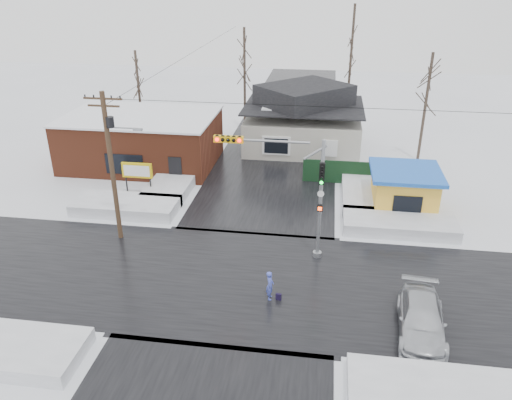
# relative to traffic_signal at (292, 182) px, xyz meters

# --- Properties ---
(ground) EXTENTS (120.00, 120.00, 0.00)m
(ground) POSITION_rel_traffic_signal_xyz_m (-2.43, -2.97, -4.54)
(ground) COLOR white
(ground) RESTS_ON ground
(road_ns) EXTENTS (10.00, 120.00, 0.02)m
(road_ns) POSITION_rel_traffic_signal_xyz_m (-2.43, -2.97, -4.53)
(road_ns) COLOR black
(road_ns) RESTS_ON ground
(road_ew) EXTENTS (120.00, 10.00, 0.02)m
(road_ew) POSITION_rel_traffic_signal_xyz_m (-2.43, -2.97, -4.53)
(road_ew) COLOR black
(road_ew) RESTS_ON ground
(snowbank_nw) EXTENTS (7.00, 3.00, 0.80)m
(snowbank_nw) POSITION_rel_traffic_signal_xyz_m (-11.43, 4.03, -4.14)
(snowbank_nw) COLOR white
(snowbank_nw) RESTS_ON ground
(snowbank_ne) EXTENTS (7.00, 3.00, 0.80)m
(snowbank_ne) POSITION_rel_traffic_signal_xyz_m (6.57, 4.03, -4.14)
(snowbank_ne) COLOR white
(snowbank_ne) RESTS_ON ground
(snowbank_sw) EXTENTS (7.00, 3.00, 0.70)m
(snowbank_sw) POSITION_rel_traffic_signal_xyz_m (-11.43, -9.97, -4.19)
(snowbank_sw) COLOR white
(snowbank_sw) RESTS_ON ground
(snowbank_se) EXTENTS (7.00, 3.00, 0.70)m
(snowbank_se) POSITION_rel_traffic_signal_xyz_m (6.57, -9.97, -4.19)
(snowbank_se) COLOR white
(snowbank_se) RESTS_ON ground
(snowbank_nside_w) EXTENTS (3.00, 8.00, 0.80)m
(snowbank_nside_w) POSITION_rel_traffic_signal_xyz_m (-9.43, 9.03, -4.14)
(snowbank_nside_w) COLOR white
(snowbank_nside_w) RESTS_ON ground
(snowbank_nside_e) EXTENTS (3.00, 8.00, 0.80)m
(snowbank_nside_e) POSITION_rel_traffic_signal_xyz_m (4.57, 9.03, -4.14)
(snowbank_nside_e) COLOR white
(snowbank_nside_e) RESTS_ON ground
(traffic_signal) EXTENTS (6.05, 0.68, 7.00)m
(traffic_signal) POSITION_rel_traffic_signal_xyz_m (0.00, 0.00, 0.00)
(traffic_signal) COLOR gray
(traffic_signal) RESTS_ON ground
(utility_pole) EXTENTS (3.15, 0.44, 9.00)m
(utility_pole) POSITION_rel_traffic_signal_xyz_m (-10.36, 0.53, 0.57)
(utility_pole) COLOR #382619
(utility_pole) RESTS_ON ground
(brick_building) EXTENTS (12.20, 8.20, 4.12)m
(brick_building) POSITION_rel_traffic_signal_xyz_m (-13.43, 13.03, -2.46)
(brick_building) COLOR brown
(brick_building) RESTS_ON ground
(marquee_sign) EXTENTS (2.20, 0.21, 2.55)m
(marquee_sign) POSITION_rel_traffic_signal_xyz_m (-11.43, 6.53, -2.62)
(marquee_sign) COLOR black
(marquee_sign) RESTS_ON ground
(house) EXTENTS (10.40, 8.40, 5.76)m
(house) POSITION_rel_traffic_signal_xyz_m (-0.43, 19.03, -1.92)
(house) COLOR beige
(house) RESTS_ON ground
(kiosk) EXTENTS (4.60, 4.60, 2.88)m
(kiosk) POSITION_rel_traffic_signal_xyz_m (7.07, 7.03, -3.08)
(kiosk) COLOR yellow
(kiosk) RESTS_ON ground
(fence) EXTENTS (8.00, 0.12, 1.80)m
(fence) POSITION_rel_traffic_signal_xyz_m (4.07, 11.03, -3.64)
(fence) COLOR black
(fence) RESTS_ON ground
(tree_far_left) EXTENTS (3.00, 3.00, 10.00)m
(tree_far_left) POSITION_rel_traffic_signal_xyz_m (-6.43, 23.03, 3.41)
(tree_far_left) COLOR #332821
(tree_far_left) RESTS_ON ground
(tree_far_mid) EXTENTS (3.00, 3.00, 12.00)m
(tree_far_mid) POSITION_rel_traffic_signal_xyz_m (3.57, 25.03, 5.00)
(tree_far_mid) COLOR #332821
(tree_far_mid) RESTS_ON ground
(tree_far_right) EXTENTS (3.00, 3.00, 9.00)m
(tree_far_right) POSITION_rel_traffic_signal_xyz_m (9.57, 17.03, 2.62)
(tree_far_right) COLOR #332821
(tree_far_right) RESTS_ON ground
(tree_far_west) EXTENTS (3.00, 3.00, 8.00)m
(tree_far_west) POSITION_rel_traffic_signal_xyz_m (-16.43, 21.03, 1.82)
(tree_far_west) COLOR #332821
(tree_far_west) RESTS_ON ground
(pedestrian) EXTENTS (0.42, 0.60, 1.55)m
(pedestrian) POSITION_rel_traffic_signal_xyz_m (-0.64, -4.33, -3.76)
(pedestrian) COLOR #4453C1
(pedestrian) RESTS_ON ground
(car) EXTENTS (2.45, 5.16, 1.45)m
(car) POSITION_rel_traffic_signal_xyz_m (6.40, -5.88, -3.81)
(car) COLOR silver
(car) RESTS_ON ground
(shopping_bag) EXTENTS (0.29, 0.16, 0.35)m
(shopping_bag) POSITION_rel_traffic_signal_xyz_m (-0.19, -4.39, -4.36)
(shopping_bag) COLOR black
(shopping_bag) RESTS_ON ground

